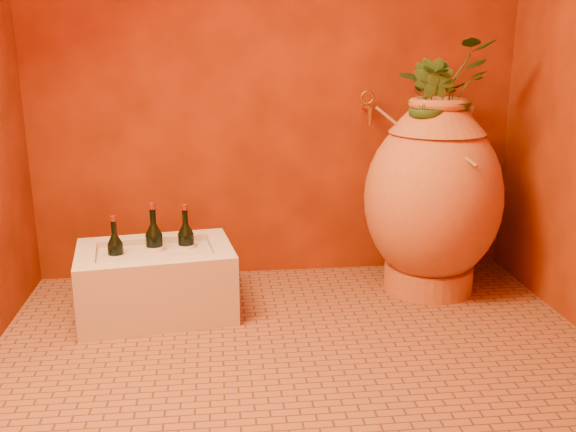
{
  "coord_description": "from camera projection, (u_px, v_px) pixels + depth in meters",
  "views": [
    {
      "loc": [
        -0.31,
        -2.3,
        1.23
      ],
      "look_at": [
        -0.01,
        0.35,
        0.49
      ],
      "focal_mm": 40.0,
      "sensor_mm": 36.0,
      "label": 1
    }
  ],
  "objects": [
    {
      "name": "wine_bottle_c",
      "position": [
        116.0,
        257.0,
        2.88
      ],
      "size": [
        0.07,
        0.07,
        0.3
      ],
      "color": "black",
      "rests_on": "stone_basin"
    },
    {
      "name": "plant_main",
      "position": [
        442.0,
        92.0,
        3.04
      ],
      "size": [
        0.58,
        0.55,
        0.5
      ],
      "primitive_type": "imported",
      "rotation": [
        0.0,
        0.0,
        0.47
      ],
      "color": "#254C1B",
      "rests_on": "amphora"
    },
    {
      "name": "wall_back",
      "position": [
        275.0,
        34.0,
        3.19
      ],
      "size": [
        2.5,
        0.02,
        2.5
      ],
      "primitive_type": "cube",
      "color": "#521A04",
      "rests_on": "ground"
    },
    {
      "name": "stone_basin",
      "position": [
        156.0,
        282.0,
        2.94
      ],
      "size": [
        0.75,
        0.56,
        0.32
      ],
      "rotation": [
        0.0,
        0.0,
        0.14
      ],
      "color": "#BEB59E",
      "rests_on": "floor"
    },
    {
      "name": "wall_tap",
      "position": [
        368.0,
        106.0,
        3.25
      ],
      "size": [
        0.07,
        0.15,
        0.17
      ],
      "color": "#A87A26",
      "rests_on": "wall_back"
    },
    {
      "name": "amphora",
      "position": [
        433.0,
        197.0,
        3.14
      ],
      "size": [
        0.86,
        0.86,
        0.96
      ],
      "rotation": [
        0.0,
        0.0,
        0.35
      ],
      "color": "#AF7231",
      "rests_on": "floor"
    },
    {
      "name": "wine_bottle_b",
      "position": [
        155.0,
        249.0,
        2.95
      ],
      "size": [
        0.08,
        0.08,
        0.34
      ],
      "color": "black",
      "rests_on": "stone_basin"
    },
    {
      "name": "wine_bottle_a",
      "position": [
        186.0,
        247.0,
        2.99
      ],
      "size": [
        0.08,
        0.08,
        0.32
      ],
      "color": "black",
      "rests_on": "stone_basin"
    },
    {
      "name": "floor",
      "position": [
        300.0,
        357.0,
        2.57
      ],
      "size": [
        2.5,
        2.5,
        0.0
      ],
      "primitive_type": "plane",
      "color": "brown",
      "rests_on": "ground"
    },
    {
      "name": "plant_side",
      "position": [
        432.0,
        103.0,
        2.94
      ],
      "size": [
        0.26,
        0.28,
        0.41
      ],
      "primitive_type": "imported",
      "rotation": [
        0.0,
        0.0,
        -1.13
      ],
      "color": "#254C1B",
      "rests_on": "amphora"
    }
  ]
}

